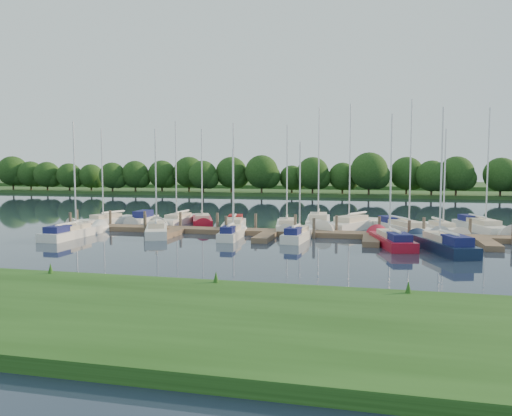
% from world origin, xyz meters
% --- Properties ---
extents(ground, '(260.00, 260.00, 0.00)m').
position_xyz_m(ground, '(0.00, 0.00, 0.00)').
color(ground, '#17232E').
rests_on(ground, ground).
extents(near_bank, '(90.00, 10.00, 0.50)m').
position_xyz_m(near_bank, '(0.00, -16.00, 0.25)').
color(near_bank, '#1B4012').
rests_on(near_bank, ground).
extents(dock, '(40.00, 6.00, 0.40)m').
position_xyz_m(dock, '(0.00, 7.31, 0.20)').
color(dock, brown).
rests_on(dock, ground).
extents(mooring_pilings, '(38.24, 2.84, 2.00)m').
position_xyz_m(mooring_pilings, '(0.00, 8.43, 0.60)').
color(mooring_pilings, '#473D33').
rests_on(mooring_pilings, ground).
extents(far_shore, '(180.00, 30.00, 0.60)m').
position_xyz_m(far_shore, '(0.00, 75.00, 0.30)').
color(far_shore, '#23471B').
rests_on(far_shore, ground).
extents(distant_hill, '(220.00, 40.00, 1.40)m').
position_xyz_m(distant_hill, '(0.00, 100.00, 0.70)').
color(distant_hill, '#315224').
rests_on(distant_hill, ground).
extents(treeline, '(145.40, 9.86, 8.22)m').
position_xyz_m(treeline, '(2.30, 62.21, 3.93)').
color(treeline, '#38281C').
rests_on(treeline, ground).
extents(sailboat_n_0, '(3.87, 7.49, 9.63)m').
position_xyz_m(sailboat_n_0, '(-17.24, 11.34, 0.27)').
color(sailboat_n_0, silver).
rests_on(sailboat_n_0, ground).
extents(motorboat, '(1.70, 5.31, 1.51)m').
position_xyz_m(motorboat, '(-14.47, 13.69, 0.33)').
color(motorboat, silver).
rests_on(motorboat, ground).
extents(sailboat_n_2, '(2.38, 8.30, 10.41)m').
position_xyz_m(sailboat_n_2, '(-10.80, 13.92, 0.26)').
color(sailboat_n_2, silver).
rests_on(sailboat_n_2, ground).
extents(sailboat_n_3, '(3.95, 7.46, 9.57)m').
position_xyz_m(sailboat_n_3, '(-8.09, 13.58, 0.27)').
color(sailboat_n_3, maroon).
rests_on(sailboat_n_3, ground).
extents(sailboat_n_4, '(3.13, 7.82, 9.82)m').
position_xyz_m(sailboat_n_4, '(-4.10, 10.84, 0.31)').
color(sailboat_n_4, silver).
rests_on(sailboat_n_4, ground).
extents(sailboat_n_5, '(2.79, 7.62, 9.61)m').
position_xyz_m(sailboat_n_5, '(0.69, 11.12, 0.27)').
color(sailboat_n_5, silver).
rests_on(sailboat_n_5, ground).
extents(sailboat_n_6, '(2.79, 9.06, 11.56)m').
position_xyz_m(sailboat_n_6, '(3.12, 14.44, 0.28)').
color(sailboat_n_6, silver).
rests_on(sailboat_n_6, ground).
extents(sailboat_n_7, '(5.50, 8.78, 11.59)m').
position_xyz_m(sailboat_n_7, '(6.17, 13.03, 0.28)').
color(sailboat_n_7, silver).
rests_on(sailboat_n_7, ground).
extents(sailboat_n_8, '(5.45, 8.90, 11.54)m').
position_xyz_m(sailboat_n_8, '(10.89, 11.39, 0.32)').
color(sailboat_n_8, silver).
rests_on(sailboat_n_8, ground).
extents(sailboat_n_9, '(3.14, 7.18, 9.11)m').
position_xyz_m(sailboat_n_9, '(13.84, 12.22, 0.27)').
color(sailboat_n_9, silver).
rests_on(sailboat_n_9, ground).
extents(sailboat_n_10, '(3.93, 8.73, 11.03)m').
position_xyz_m(sailboat_n_10, '(17.42, 13.98, 0.33)').
color(sailboat_n_10, silver).
rests_on(sailboat_n_10, ground).
extents(sailboat_s_0, '(1.82, 7.47, 9.58)m').
position_xyz_m(sailboat_s_0, '(-15.26, 2.98, 0.32)').
color(sailboat_s_0, silver).
rests_on(sailboat_s_0, ground).
extents(sailboat_s_1, '(3.91, 6.89, 9.11)m').
position_xyz_m(sailboat_s_1, '(-9.23, 5.54, 0.28)').
color(sailboat_s_1, silver).
rests_on(sailboat_s_1, ground).
extents(sailboat_s_2, '(1.58, 5.60, 7.37)m').
position_xyz_m(sailboat_s_2, '(-2.64, 5.14, 0.32)').
color(sailboat_s_2, silver).
rests_on(sailboat_s_2, ground).
extents(sailboat_s_3, '(1.95, 6.07, 7.89)m').
position_xyz_m(sailboat_s_3, '(2.55, 5.54, 0.32)').
color(sailboat_s_3, silver).
rests_on(sailboat_s_3, ground).
extents(sailboat_s_4, '(3.25, 7.70, 9.75)m').
position_xyz_m(sailboat_s_4, '(9.40, 4.37, 0.32)').
color(sailboat_s_4, maroon).
rests_on(sailboat_s_4, ground).
extents(sailboat_s_5, '(3.73, 7.72, 10.02)m').
position_xyz_m(sailboat_s_5, '(12.64, 2.53, 0.34)').
color(sailboat_s_5, '#0F1C34').
rests_on(sailboat_s_5, ground).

